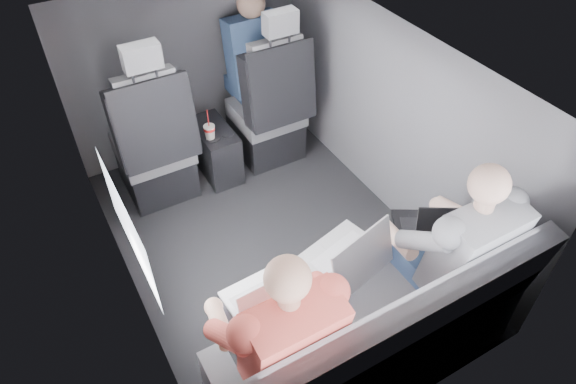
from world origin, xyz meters
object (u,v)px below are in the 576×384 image
rear_bench (372,342)px  laptop_white (262,298)px  passenger_rear_left (276,335)px  laptop_black (434,227)px  soda_cup (210,132)px  laptop_silver (349,255)px  front_seat_right (270,114)px  passenger_rear_right (447,249)px  front_seat_left (155,150)px  passenger_front_right (254,57)px  center_console (216,150)px

rear_bench → laptop_white: 0.63m
rear_bench → passenger_rear_left: 0.59m
laptop_black → passenger_rear_left: bearing=-171.9°
soda_cup → laptop_silver: laptop_silver is taller
passenger_rear_left → front_seat_right: bearing=62.6°
front_seat_right → laptop_white: bearing=-119.3°
laptop_white → passenger_rear_left: bearing=-100.7°
front_seat_right → laptop_black: 1.68m
passenger_rear_right → laptop_black: bearing=72.0°
front_seat_left → front_seat_right: (0.90, 0.00, 0.00)m
passenger_rear_right → passenger_front_right: 2.07m
center_console → passenger_front_right: (0.46, 0.22, 0.55)m
center_console → passenger_rear_right: size_ratio=0.39×
laptop_black → front_seat_left: bearing=120.8°
laptop_white → laptop_silver: laptop_silver is taller
laptop_silver → laptop_black: (0.50, -0.06, -0.01)m
center_console → soda_cup: (-0.06, -0.11, 0.26)m
front_seat_left → soda_cup: size_ratio=5.19×
laptop_white → passenger_rear_left: (-0.04, -0.20, -0.00)m
laptop_white → laptop_black: 0.99m
rear_bench → laptop_black: 0.67m
front_seat_left → laptop_black: (0.99, -1.66, 0.23)m
front_seat_left → laptop_black: size_ratio=2.78×
laptop_white → passenger_rear_right: size_ratio=0.26×
front_seat_right → soda_cup: (-0.51, -0.07, 0.06)m
passenger_rear_left → laptop_black: bearing=8.1°
front_seat_left → laptop_silver: front_seat_left is taller
soda_cup → passenger_rear_left: bearing=-103.7°
rear_bench → laptop_silver: bearing=83.2°
center_console → passenger_rear_right: 1.96m
front_seat_right → laptop_white: size_ratio=3.99×
front_seat_left → front_seat_right: bearing=0.0°
laptop_silver → laptop_black: 0.51m
laptop_white → laptop_black: size_ratio=0.70×
soda_cup → passenger_rear_left: 1.80m
laptop_silver → soda_cup: bearing=93.7°
front_seat_right → rear_bench: size_ratio=0.79×
laptop_white → laptop_black: (0.99, -0.05, 0.00)m
laptop_black → rear_bench: bearing=-155.9°
front_seat_right → front_seat_left: bearing=180.0°
rear_bench → front_seat_right: bearing=76.7°
rear_bench → laptop_silver: size_ratio=3.55×
center_console → laptop_silver: (0.04, -1.64, 0.44)m
front_seat_right → laptop_silver: size_ratio=2.80×
laptop_white → passenger_rear_left: size_ratio=0.26×
center_console → front_seat_right: bearing=-5.1°
soda_cup → passenger_front_right: size_ratio=0.30×
front_seat_left → passenger_rear_left: front_seat_left is taller
laptop_white → laptop_silver: bearing=0.4°
laptop_silver → laptop_black: bearing=-6.5°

